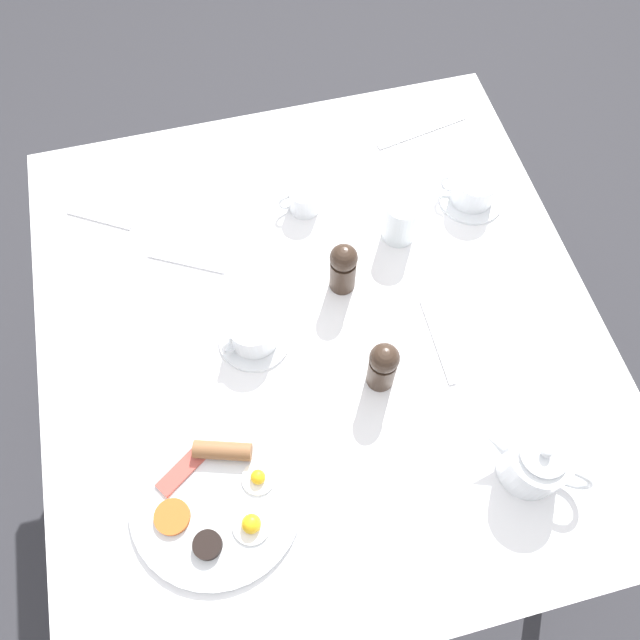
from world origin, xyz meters
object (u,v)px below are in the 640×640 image
breakfast_plate (218,497)px  water_glass_tall (400,221)px  creamer_jug (304,199)px  teapot_near (536,462)px  teacup_with_saucer_left (473,190)px  teacup_with_saucer_right (253,331)px  spoon_for_tea (99,219)px  salt_grinder (383,366)px  pepper_grinder (343,267)px  fork_by_plate (187,262)px  knife_by_plate (422,132)px  fork_spare (437,341)px

breakfast_plate → water_glass_tall: (-0.45, -0.44, 0.04)m
breakfast_plate → creamer_jug: size_ratio=3.27×
teapot_near → breakfast_plate: bearing=30.2°
teacup_with_saucer_left → teacup_with_saucer_right: (0.51, 0.21, -0.00)m
teapot_near → spoon_for_tea: bearing=-7.7°
salt_grinder → spoon_for_tea: 0.68m
pepper_grinder → fork_by_plate: bearing=-23.2°
spoon_for_tea → breakfast_plate: bearing=103.0°
teacup_with_saucer_right → creamer_jug: size_ratio=1.54×
teapot_near → salt_grinder: size_ratio=1.27×
teacup_with_saucer_left → creamer_jug: teacup_with_saucer_left is taller
teacup_with_saucer_left → water_glass_tall: size_ratio=1.40×
teapot_near → water_glass_tall: (0.07, -0.52, 0.00)m
spoon_for_tea → teapot_near: bearing=133.2°
teapot_near → water_glass_tall: teapot_near is taller
teapot_near → water_glass_tall: bearing=-43.2°
breakfast_plate → salt_grinder: (-0.32, -0.14, 0.05)m
breakfast_plate → pepper_grinder: 0.47m
spoon_for_tea → knife_by_plate: bearing=-174.8°
salt_grinder → fork_spare: 0.15m
teacup_with_saucer_right → creamer_jug: bearing=-120.6°
breakfast_plate → teapot_near: teapot_near is taller
teapot_near → spoon_for_tea: 0.97m
teacup_with_saucer_right → water_glass_tall: water_glass_tall is taller
teacup_with_saucer_left → breakfast_plate: bearing=37.8°
teacup_with_saucer_right → fork_by_plate: 0.22m
creamer_jug → pepper_grinder: bearing=98.3°
teacup_with_saucer_left → creamer_jug: size_ratio=1.54×
spoon_for_tea → teacup_with_saucer_left: bearing=169.8°
creamer_jug → knife_by_plate: size_ratio=0.40×
spoon_for_tea → teacup_with_saucer_right: bearing=126.9°
salt_grinder → fork_spare: size_ratio=0.68×
pepper_grinder → knife_by_plate: 0.44m
spoon_for_tea → fork_spare: size_ratio=0.73×
teacup_with_saucer_left → salt_grinder: (0.30, 0.35, 0.03)m
pepper_grinder → salt_grinder: size_ratio=1.00×
fork_by_plate → water_glass_tall: bearing=175.0°
pepper_grinder → salt_grinder: bearing=93.9°
water_glass_tall → creamer_jug: 0.21m
teapot_near → pepper_grinder: (0.21, -0.43, 0.02)m
breakfast_plate → teapot_near: size_ratio=1.85×
teapot_near → knife_by_plate: 0.78m
breakfast_plate → pepper_grinder: bearing=-131.4°
knife_by_plate → fork_spare: size_ratio=1.22×
breakfast_plate → salt_grinder: bearing=-156.8°
teacup_with_saucer_left → teacup_with_saucer_right: same height
teapot_near → teacup_with_saucer_left: (-0.11, -0.57, -0.02)m
teacup_with_saucer_right → spoon_for_tea: teacup_with_saucer_right is taller
breakfast_plate → teacup_with_saucer_right: bearing=-112.9°
teacup_with_saucer_left → fork_by_plate: (0.61, 0.01, -0.03)m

